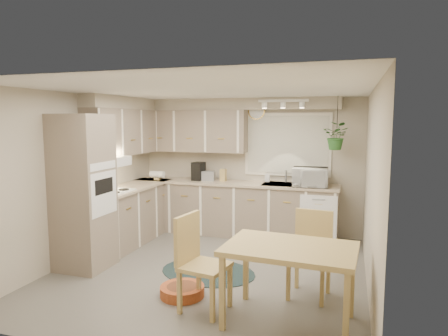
{
  "coord_description": "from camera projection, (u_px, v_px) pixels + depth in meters",
  "views": [
    {
      "loc": [
        1.75,
        -4.87,
        2.01
      ],
      "look_at": [
        0.03,
        0.55,
        1.34
      ],
      "focal_mm": 32.0,
      "sensor_mm": 36.0,
      "label": 1
    }
  ],
  "objects": [
    {
      "name": "wall_right",
      "position": [
        371.0,
        191.0,
        4.63
      ],
      "size": [
        0.04,
        4.2,
        2.4
      ],
      "primitive_type": "cube",
      "color": "#B5AA95",
      "rests_on": "floor"
    },
    {
      "name": "base_cab_back",
      "position": [
        233.0,
        209.0,
        7.08
      ],
      "size": [
        3.6,
        0.6,
        0.9
      ],
      "primitive_type": "cube",
      "color": "gray",
      "rests_on": "floor"
    },
    {
      "name": "wall_left",
      "position": [
        80.0,
        177.0,
        5.83
      ],
      "size": [
        0.04,
        4.2,
        2.4
      ],
      "primitive_type": "cube",
      "color": "#B5AA95",
      "rests_on": "floor"
    },
    {
      "name": "counter_left",
      "position": [
        131.0,
        187.0,
        6.59
      ],
      "size": [
        0.64,
        1.89,
        0.04
      ],
      "primitive_type": "cube",
      "color": "#BEAE8B",
      "rests_on": "base_cab_left"
    },
    {
      "name": "hanging_plant",
      "position": [
        337.0,
        139.0,
        6.31
      ],
      "size": [
        0.51,
        0.53,
        0.34
      ],
      "primitive_type": "imported",
      "rotation": [
        0.0,
        0.0,
        -0.29
      ],
      "color": "#2B6126",
      "rests_on": "ceiling"
    },
    {
      "name": "floor",
      "position": [
        210.0,
        271.0,
        5.37
      ],
      "size": [
        4.2,
        4.2,
        0.0
      ],
      "primitive_type": "plane",
      "color": "#605E55",
      "rests_on": "ground"
    },
    {
      "name": "chair_back",
      "position": [
        309.0,
        255.0,
        4.53
      ],
      "size": [
        0.51,
        0.51,
        0.98
      ],
      "primitive_type": "cube",
      "rotation": [
        0.0,
        0.0,
        3.02
      ],
      "color": "tan",
      "rests_on": "floor"
    },
    {
      "name": "microwave",
      "position": [
        310.0,
        175.0,
        6.5
      ],
      "size": [
        0.58,
        0.35,
        0.38
      ],
      "primitive_type": "imported",
      "rotation": [
        0.0,
        0.0,
        0.06
      ],
      "color": "white",
      "rests_on": "counter_back"
    },
    {
      "name": "sink",
      "position": [
        284.0,
        187.0,
        6.76
      ],
      "size": [
        0.7,
        0.48,
        0.1
      ],
      "primitive_type": "cube",
      "color": "#9DA0A4",
      "rests_on": "counter_back"
    },
    {
      "name": "window_frame",
      "position": [
        287.0,
        145.0,
        6.94
      ],
      "size": [
        1.5,
        0.02,
        1.1
      ],
      "primitive_type": "cube",
      "color": "white",
      "rests_on": "wall_back"
    },
    {
      "name": "dining_table",
      "position": [
        289.0,
        285.0,
        3.94
      ],
      "size": [
        1.31,
        0.92,
        0.79
      ],
      "primitive_type": "cube",
      "rotation": [
        0.0,
        0.0,
        -0.07
      ],
      "color": "tan",
      "rests_on": "floor"
    },
    {
      "name": "soap_bottle",
      "position": [
        267.0,
        180.0,
        6.98
      ],
      "size": [
        0.11,
        0.2,
        0.09
      ],
      "primitive_type": "imported",
      "rotation": [
        0.0,
        0.0,
        0.14
      ],
      "color": "white",
      "rests_on": "counter_back"
    },
    {
      "name": "wall_oven_face",
      "position": [
        104.0,
        194.0,
        5.3
      ],
      "size": [
        0.02,
        0.56,
        0.58
      ],
      "primitive_type": "cube",
      "color": "white",
      "rests_on": "oven_stack"
    },
    {
      "name": "coffee_maker",
      "position": [
        198.0,
        171.0,
        7.2
      ],
      "size": [
        0.21,
        0.25,
        0.33
      ],
      "primitive_type": "cube",
      "rotation": [
        0.0,
        0.0,
        -0.13
      ],
      "color": "black",
      "rests_on": "counter_back"
    },
    {
      "name": "upper_cab_left",
      "position": [
        126.0,
        132.0,
        6.65
      ],
      "size": [
        0.35,
        2.0,
        0.75
      ],
      "primitive_type": "cube",
      "color": "gray",
      "rests_on": "wall_left"
    },
    {
      "name": "soffit_back",
      "position": [
        236.0,
        104.0,
        7.0
      ],
      "size": [
        3.6,
        0.3,
        0.2
      ],
      "primitive_type": "cube",
      "color": "#B5AA95",
      "rests_on": "wall_back"
    },
    {
      "name": "range_hood",
      "position": [
        110.0,
        162.0,
        6.0
      ],
      "size": [
        0.4,
        0.6,
        0.14
      ],
      "primitive_type": "cube",
      "color": "white",
      "rests_on": "upper_cab_left"
    },
    {
      "name": "base_cab_left",
      "position": [
        131.0,
        215.0,
        6.65
      ],
      "size": [
        0.6,
        1.85,
        0.9
      ],
      "primitive_type": "cube",
      "color": "gray",
      "rests_on": "floor"
    },
    {
      "name": "track_light_bar",
      "position": [
        283.0,
        101.0,
        6.35
      ],
      "size": [
        0.8,
        0.04,
        0.04
      ],
      "primitive_type": "cube",
      "color": "white",
      "rests_on": "ceiling"
    },
    {
      "name": "upper_cab_back",
      "position": [
        193.0,
        131.0,
        7.28
      ],
      "size": [
        2.0,
        0.35,
        0.75
      ],
      "primitive_type": "cube",
      "color": "gray",
      "rests_on": "wall_back"
    },
    {
      "name": "oven_stack",
      "position": [
        83.0,
        192.0,
        5.39
      ],
      "size": [
        0.65,
        0.65,
        2.1
      ],
      "primitive_type": "cube",
      "color": "gray",
      "rests_on": "floor"
    },
    {
      "name": "wall_front",
      "position": [
        122.0,
        221.0,
        3.24
      ],
      "size": [
        4.0,
        0.04,
        2.4
      ],
      "primitive_type": "cube",
      "color": "#B5AA95",
      "rests_on": "floor"
    },
    {
      "name": "soffit_left",
      "position": [
        124.0,
        103.0,
        6.6
      ],
      "size": [
        0.3,
        2.0,
        0.2
      ],
      "primitive_type": "cube",
      "color": "#B5AA95",
      "rests_on": "wall_left"
    },
    {
      "name": "pet_bed",
      "position": [
        182.0,
        291.0,
        4.6
      ],
      "size": [
        0.52,
        0.52,
        0.12
      ],
      "primitive_type": "cylinder",
      "rotation": [
        0.0,
        0.0,
        0.02
      ],
      "color": "#B94F25",
      "rests_on": "floor"
    },
    {
      "name": "knife_block",
      "position": [
        223.0,
        175.0,
        7.12
      ],
      "size": [
        0.11,
        0.11,
        0.22
      ],
      "primitive_type": "cube",
      "rotation": [
        0.0,
        0.0,
        -0.12
      ],
      "color": "tan",
      "rests_on": "counter_back"
    },
    {
      "name": "wall_clock",
      "position": [
        257.0,
        111.0,
        7.03
      ],
      "size": [
        0.3,
        0.03,
        0.3
      ],
      "primitive_type": "cylinder",
      "rotation": [
        1.57,
        0.0,
        0.0
      ],
      "color": "gold",
      "rests_on": "wall_back"
    },
    {
      "name": "ceiling",
      "position": [
        209.0,
        90.0,
        5.09
      ],
      "size": [
        4.2,
        4.2,
        0.0
      ],
      "primitive_type": "plane",
      "color": "white",
      "rests_on": "wall_back"
    },
    {
      "name": "dishwasher_front",
      "position": [
        318.0,
        221.0,
        6.34
      ],
      "size": [
        0.58,
        0.02,
        0.83
      ],
      "primitive_type": "cube",
      "color": "white",
      "rests_on": "base_cab_back"
    },
    {
      "name": "wall_back",
      "position": [
        248.0,
        166.0,
        7.21
      ],
      "size": [
        4.0,
        0.04,
        2.4
      ],
      "primitive_type": "cube",
      "color": "#B5AA95",
      "rests_on": "floor"
    },
    {
      "name": "window_blinds",
      "position": [
        287.0,
        145.0,
        6.93
      ],
      "size": [
        1.4,
        0.02,
        1.0
      ],
      "primitive_type": "cube",
      "color": "white",
      "rests_on": "wall_back"
    },
    {
      "name": "chair_left",
      "position": [
        205.0,
        264.0,
        4.21
      ],
      "size": [
        0.55,
        0.55,
        1.02
      ],
      "primitive_type": "cube",
      "rotation": [
        0.0,
        0.0,
        -1.74
      ],
      "color": "tan",
      "rests_on": "floor"
    },
    {
      "name": "cooktop",
      "position": [
        112.0,
        191.0,
        6.04
      ],
      "size": [
        0.52,
        0.58,
        0.02
      ],
      "primitive_type": "cube",
      "color": "white",
      "rests_on": "counter_left"
    },
    {
      "name": "braided_rug",
      "position": [
        208.0,
        272.0,
        5.32
      ],
      "size": [
        1.42,
        1.14,
        0.01
      ],
      "primitive_type": "ellipsoid",
      "rotation": [
        0.0,
        0.0,
        -0.13
      ],
      "color": "black",
      "rests_on": "floor"
    },
    {
      "name": "counter_back",
      "position": [
        233.0,
        183.0,
        7.01
      ],
      "size": [
        3.64,
        0.64,
        0.04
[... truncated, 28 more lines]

